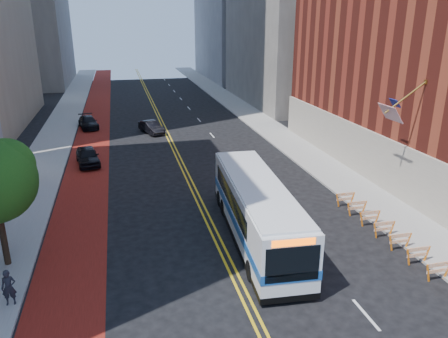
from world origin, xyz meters
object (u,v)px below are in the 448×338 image
transit_bus (256,209)px  pedestrian (9,288)px  car_b (151,127)px  car_a (88,156)px  car_c (88,122)px

transit_bus → pedestrian: 13.17m
car_b → car_a: bearing=-142.6°
transit_bus → car_c: 32.78m
car_c → car_a: bearing=-98.2°
car_a → car_b: (6.41, 9.95, -0.08)m
car_b → pedestrian: bearing=-125.9°
car_b → pedestrian: (-8.74, -30.26, 0.30)m
car_a → pedestrian: bearing=-105.3°
car_a → pedestrian: (-2.33, -20.31, 0.22)m
car_a → car_c: bearing=83.8°
transit_bus → car_b: 26.93m
car_a → car_c: 14.22m
car_c → pedestrian: bearing=-103.6°
transit_bus → car_a: (-10.30, 16.67, -1.09)m
pedestrian → transit_bus: bearing=13.1°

